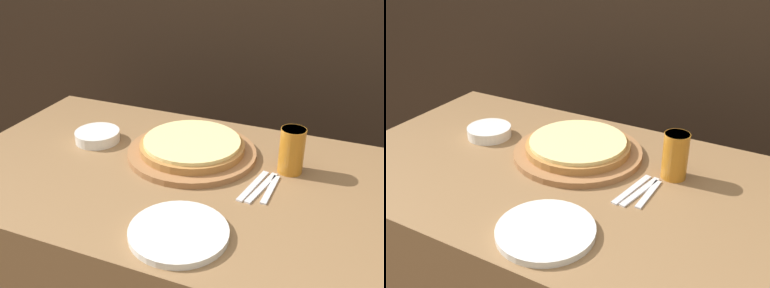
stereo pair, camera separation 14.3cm
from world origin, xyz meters
TOP-DOWN VIEW (x-y plane):
  - dining_table at (0.00, 0.00)m, footprint 1.55×0.83m
  - pizza_on_board at (-0.08, 0.12)m, footprint 0.41×0.41m
  - beer_glass at (0.24, 0.14)m, footprint 0.07×0.07m
  - dinner_plate at (0.05, -0.27)m, footprint 0.25×0.25m
  - side_bowl at (-0.42, 0.09)m, footprint 0.15×0.15m
  - fork at (0.16, 0.01)m, footprint 0.05×0.18m
  - dinner_knife at (0.18, 0.01)m, footprint 0.05×0.18m
  - spoon at (0.21, 0.01)m, footprint 0.02×0.16m

SIDE VIEW (x-z plane):
  - dining_table at x=0.00m, z-range 0.00..0.75m
  - fork at x=0.16m, z-range 0.75..0.75m
  - dinner_knife at x=0.18m, z-range 0.75..0.75m
  - spoon at x=0.21m, z-range 0.75..0.75m
  - dinner_plate at x=0.05m, z-range 0.75..0.76m
  - side_bowl at x=-0.42m, z-range 0.75..0.78m
  - pizza_on_board at x=-0.08m, z-range 0.74..0.80m
  - beer_glass at x=0.24m, z-range 0.75..0.89m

